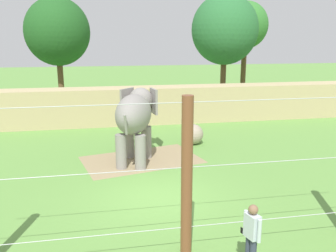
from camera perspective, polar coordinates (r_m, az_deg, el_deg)
name	(u,v)px	position (r m, az deg, el deg)	size (l,w,h in m)	color
ground_plane	(158,198)	(12.38, -1.60, -11.27)	(120.00, 120.00, 0.00)	#609342
dirt_patch	(142,160)	(16.06, -4.17, -5.31)	(4.99, 3.07, 0.01)	#937F5B
embankment_wall	(129,106)	(22.71, -6.11, 3.22)	(36.00, 1.80, 2.26)	tan
elephant	(135,116)	(15.48, -5.20, 1.62)	(2.26, 3.95, 3.02)	gray
enrichment_ball	(193,134)	(18.24, 3.96, -1.30)	(1.03, 1.03, 1.03)	gray
cable_fence	(182,179)	(8.63, 2.20, -8.29)	(10.32, 0.28, 3.98)	brown
zookeeper	(252,236)	(8.65, 13.05, -16.47)	(0.32, 0.57, 1.67)	#33384C
tree_far_left	(245,26)	(32.38, 12.11, 15.18)	(3.78, 3.78, 8.28)	brown
tree_left_of_centre	(225,30)	(29.11, 8.93, 14.75)	(5.12, 5.12, 8.55)	brown
tree_behind_wall	(57,32)	(29.17, -17.03, 13.99)	(4.83, 4.83, 8.23)	brown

